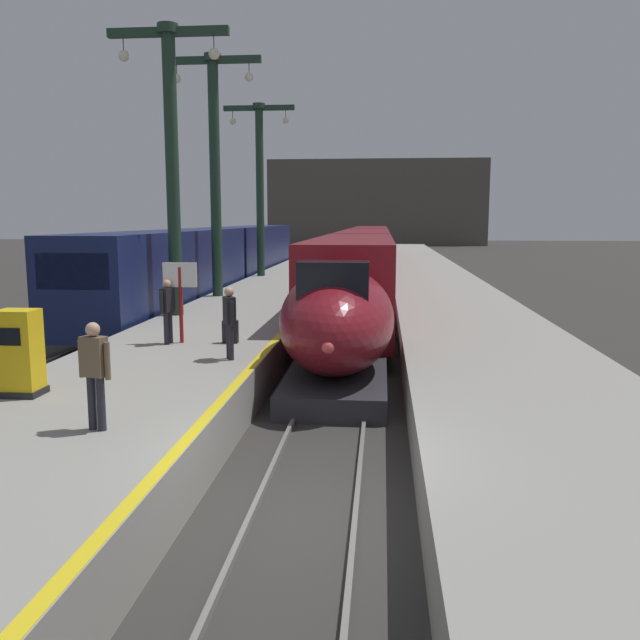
# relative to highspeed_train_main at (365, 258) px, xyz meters

# --- Properties ---
(ground_plane) EXTENTS (260.00, 260.00, 0.00)m
(ground_plane) POSITION_rel_highspeed_train_main_xyz_m (0.00, -31.60, -1.96)
(ground_plane) COLOR #33302D
(platform_left) EXTENTS (4.80, 110.00, 1.05)m
(platform_left) POSITION_rel_highspeed_train_main_xyz_m (-4.05, -6.85, -1.44)
(platform_left) COLOR gray
(platform_left) RESTS_ON ground
(platform_right) EXTENTS (4.80, 110.00, 1.05)m
(platform_right) POSITION_rel_highspeed_train_main_xyz_m (4.05, -6.85, -1.44)
(platform_right) COLOR gray
(platform_right) RESTS_ON ground
(platform_left_safety_stripe) EXTENTS (0.20, 107.80, 0.01)m
(platform_left_safety_stripe) POSITION_rel_highspeed_train_main_xyz_m (-1.77, -6.85, -0.91)
(platform_left_safety_stripe) COLOR yellow
(platform_left_safety_stripe) RESTS_ON platform_left
(rail_main_left) EXTENTS (0.08, 110.00, 0.12)m
(rail_main_left) POSITION_rel_highspeed_train_main_xyz_m (-0.75, -4.10, -1.90)
(rail_main_left) COLOR slate
(rail_main_left) RESTS_ON ground
(rail_main_right) EXTENTS (0.08, 110.00, 0.12)m
(rail_main_right) POSITION_rel_highspeed_train_main_xyz_m (0.75, -4.10, -1.90)
(rail_main_right) COLOR slate
(rail_main_right) RESTS_ON ground
(rail_secondary_left) EXTENTS (0.08, 110.00, 0.12)m
(rail_secondary_left) POSITION_rel_highspeed_train_main_xyz_m (-8.85, -4.10, -1.90)
(rail_secondary_left) COLOR slate
(rail_secondary_left) RESTS_ON ground
(rail_secondary_right) EXTENTS (0.08, 110.00, 0.12)m
(rail_secondary_right) POSITION_rel_highspeed_train_main_xyz_m (-7.35, -4.10, -1.90)
(rail_secondary_right) COLOR slate
(rail_secondary_right) RESTS_ON ground
(highspeed_train_main) EXTENTS (2.92, 55.89, 3.60)m
(highspeed_train_main) POSITION_rel_highspeed_train_main_xyz_m (0.00, 0.00, 0.00)
(highspeed_train_main) COLOR maroon
(highspeed_train_main) RESTS_ON ground
(regional_train_adjacent) EXTENTS (2.85, 36.60, 3.80)m
(regional_train_adjacent) POSITION_rel_highspeed_train_main_xyz_m (-8.10, -3.48, 0.17)
(regional_train_adjacent) COLOR #141E4C
(regional_train_adjacent) RESTS_ON ground
(station_column_mid) EXTENTS (4.00, 0.68, 9.45)m
(station_column_mid) POSITION_rel_highspeed_train_main_xyz_m (-5.90, -18.61, 4.75)
(station_column_mid) COLOR #1E3828
(station_column_mid) RESTS_ON platform_left
(station_column_far) EXTENTS (4.00, 0.68, 9.88)m
(station_column_far) POSITION_rel_highspeed_train_main_xyz_m (-5.90, -12.90, 4.98)
(station_column_far) COLOR #1E3828
(station_column_far) RESTS_ON platform_left
(station_column_distant) EXTENTS (4.00, 0.68, 9.63)m
(station_column_distant) POSITION_rel_highspeed_train_main_xyz_m (-5.90, -2.67, 4.85)
(station_column_distant) COLOR #1E3828
(station_column_distant) RESTS_ON platform_left
(passenger_near_edge) EXTENTS (0.32, 0.55, 1.69)m
(passenger_near_edge) POSITION_rel_highspeed_train_main_xyz_m (-4.47, -23.88, 0.08)
(passenger_near_edge) COLOR #23232D
(passenger_near_edge) RESTS_ON platform_left
(passenger_mid_platform) EXTENTS (0.55, 0.31, 1.69)m
(passenger_mid_platform) POSITION_rel_highspeed_train_main_xyz_m (-3.28, -31.00, 0.08)
(passenger_mid_platform) COLOR #23232D
(passenger_mid_platform) RESTS_ON platform_left
(passenger_far_waiting) EXTENTS (0.37, 0.51, 1.69)m
(passenger_far_waiting) POSITION_rel_highspeed_train_main_xyz_m (-2.42, -25.65, 0.08)
(passenger_far_waiting) COLOR #23232D
(passenger_far_waiting) RESTS_ON platform_left
(rolling_suitcase) EXTENTS (0.40, 0.22, 0.98)m
(rolling_suitcase) POSITION_rel_highspeed_train_main_xyz_m (-2.88, -23.61, -0.61)
(rolling_suitcase) COLOR black
(rolling_suitcase) RESTS_ON platform_left
(ticket_machine_yellow) EXTENTS (0.76, 0.62, 1.60)m
(ticket_machine_yellow) POSITION_rel_highspeed_train_main_xyz_m (-5.55, -29.15, -0.17)
(ticket_machine_yellow) COLOR yellow
(ticket_machine_yellow) RESTS_ON platform_left
(departure_info_board) EXTENTS (0.90, 0.10, 2.12)m
(departure_info_board) POSITION_rel_highspeed_train_main_xyz_m (-4.18, -23.69, 0.59)
(departure_info_board) COLOR maroon
(departure_info_board) RESTS_ON platform_left
(terminus_back_wall) EXTENTS (36.00, 2.00, 14.00)m
(terminus_back_wall) POSITION_rel_highspeed_train_main_xyz_m (0.00, 70.40, 5.04)
(terminus_back_wall) COLOR #4C4742
(terminus_back_wall) RESTS_ON ground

